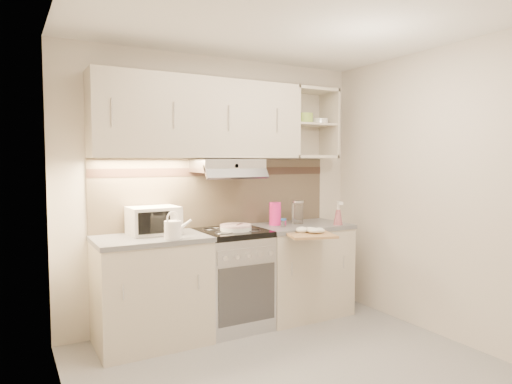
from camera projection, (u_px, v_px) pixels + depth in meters
ground at (301, 376)px, 3.24m from camera, size 3.00×3.00×0.00m
room_shell at (275, 147)px, 3.44m from camera, size 3.04×2.84×2.52m
base_cabinet_left at (151, 292)px, 3.80m from camera, size 0.90×0.60×0.86m
worktop_left at (151, 239)px, 3.77m from camera, size 0.92×0.62×0.04m
base_cabinet_right at (300, 271)px, 4.53m from camera, size 0.90×0.60×0.86m
worktop_right at (300, 226)px, 4.50m from camera, size 0.92×0.62×0.04m
electric_range at (232, 278)px, 4.16m from camera, size 0.60×0.60×0.90m
microwave at (154, 220)px, 3.89m from camera, size 0.42×0.32×0.23m
watering_can at (174, 229)px, 3.64m from camera, size 0.26×0.15×0.23m
plate_stack at (236, 227)px, 4.09m from camera, size 0.28×0.28×0.06m
bread_loaf at (237, 226)px, 4.24m from camera, size 0.15×0.15×0.04m
pink_pitcher at (275, 214)px, 4.42m from camera, size 0.12×0.11×0.22m
glass_jar at (297, 212)px, 4.52m from camera, size 0.12×0.12×0.23m
spice_jar at (284, 223)px, 4.30m from camera, size 0.05×0.05×0.08m
spray_bottle at (338, 215)px, 4.45m from camera, size 0.09×0.09×0.24m
cutting_board at (310, 235)px, 4.02m from camera, size 0.48×0.45×0.02m
dish_towel at (311, 229)px, 4.07m from camera, size 0.23×0.20×0.06m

